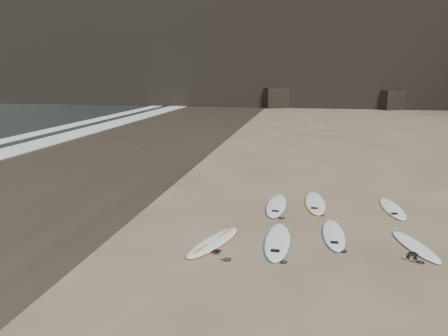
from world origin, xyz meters
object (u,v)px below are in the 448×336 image
at_px(surfboard_1, 278,241).
at_px(surfboard_3, 415,246).
at_px(surfboard_6, 315,203).
at_px(surfboard_2, 334,234).
at_px(surfboard_0, 214,242).
at_px(surfboard_7, 392,208).
at_px(surfboard_5, 276,205).

bearing_deg(surfboard_1, surfboard_3, 4.75).
bearing_deg(surfboard_6, surfboard_3, -56.36).
relative_size(surfboard_3, surfboard_6, 0.80).
relative_size(surfboard_2, surfboard_3, 1.11).
distance_m(surfboard_0, surfboard_6, 5.02).
height_order(surfboard_0, surfboard_6, surfboard_6).
xyz_separation_m(surfboard_2, surfboard_3, (2.08, -0.45, -0.00)).
bearing_deg(surfboard_0, surfboard_6, 75.81).
height_order(surfboard_0, surfboard_3, surfboard_0).
bearing_deg(surfboard_7, surfboard_3, -94.91).
bearing_deg(surfboard_7, surfboard_5, -179.12).
bearing_deg(surfboard_5, surfboard_3, -35.73).
distance_m(surfboard_1, surfboard_7, 5.11).
distance_m(surfboard_5, surfboard_6, 1.43).
bearing_deg(surfboard_7, surfboard_0, -147.70).
distance_m(surfboard_2, surfboard_3, 2.12).
xyz_separation_m(surfboard_2, surfboard_5, (-1.78, 2.45, 0.00)).
xyz_separation_m(surfboard_0, surfboard_7, (5.30, 4.02, -0.00)).
height_order(surfboard_1, surfboard_3, surfboard_1).
bearing_deg(surfboard_2, surfboard_6, 97.48).
relative_size(surfboard_0, surfboard_7, 1.03).
relative_size(surfboard_0, surfboard_3, 1.12).
xyz_separation_m(surfboard_0, surfboard_2, (3.22, 1.18, -0.00)).
height_order(surfboard_2, surfboard_7, surfboard_2).
xyz_separation_m(surfboard_3, surfboard_6, (-2.55, 3.46, 0.01)).
bearing_deg(surfboard_0, surfboard_3, 26.94).
bearing_deg(surfboard_6, surfboard_2, -83.81).
height_order(surfboard_1, surfboard_5, surfboard_1).
relative_size(surfboard_5, surfboard_6, 0.99).
bearing_deg(surfboard_7, surfboard_6, 171.19).
bearing_deg(surfboard_5, surfboard_6, 24.45).
bearing_deg(surfboard_5, surfboard_0, -110.44).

